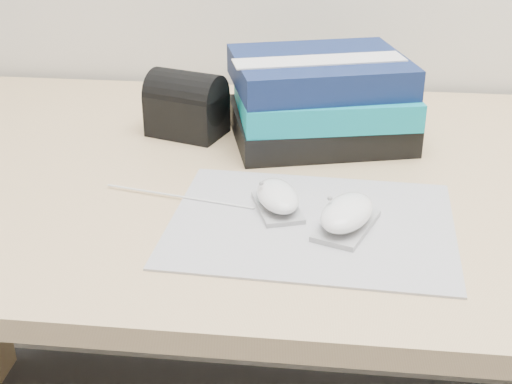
# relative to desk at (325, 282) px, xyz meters

# --- Properties ---
(desk) EXTENTS (1.60, 0.80, 0.73)m
(desk) POSITION_rel_desk_xyz_m (0.00, 0.00, 0.00)
(desk) COLOR tan
(desk) RESTS_ON ground
(mousepad) EXTENTS (0.37, 0.30, 0.00)m
(mousepad) POSITION_rel_desk_xyz_m (-0.02, -0.23, 0.24)
(mousepad) COLOR gray
(mousepad) RESTS_ON desk
(mouse_rear) EXTENTS (0.08, 0.11, 0.04)m
(mouse_rear) POSITION_rel_desk_xyz_m (-0.07, -0.20, 0.25)
(mouse_rear) COLOR #9D9D9F
(mouse_rear) RESTS_ON mousepad
(mouse_front) EXTENTS (0.09, 0.12, 0.04)m
(mouse_front) POSITION_rel_desk_xyz_m (0.02, -0.24, 0.26)
(mouse_front) COLOR #A1A1A3
(mouse_front) RESTS_ON mousepad
(usb_cable) EXTENTS (0.21, 0.05, 0.00)m
(usb_cable) POSITION_rel_desk_xyz_m (-0.20, -0.18, 0.24)
(usb_cable) COLOR white
(usb_cable) RESTS_ON mousepad
(book_stack) EXTENTS (0.32, 0.28, 0.14)m
(book_stack) POSITION_rel_desk_xyz_m (-0.02, 0.07, 0.30)
(book_stack) COLOR black
(book_stack) RESTS_ON desk
(pouch) EXTENTS (0.14, 0.12, 0.11)m
(pouch) POSITION_rel_desk_xyz_m (-0.24, 0.07, 0.29)
(pouch) COLOR black
(pouch) RESTS_ON desk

